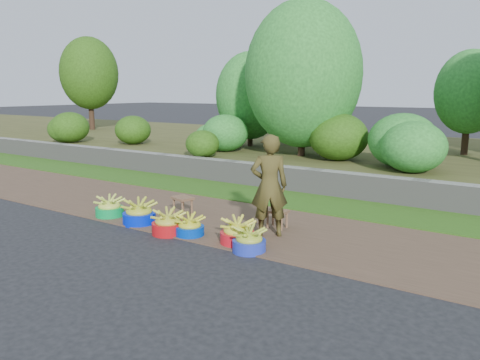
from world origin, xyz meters
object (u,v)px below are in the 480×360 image
Objects in this scene: basin_d at (190,227)px; vendor_woman at (269,186)px; stool_right at (277,214)px; basin_e at (237,233)px; stool_left at (183,200)px; basin_f at (249,241)px; basin_c at (168,223)px; basin_b at (139,213)px; basin_a at (109,208)px.

vendor_woman is at bearing 32.44° from basin_d.
basin_d reaches higher than stool_right.
stool_left is at bearing 155.81° from basin_e.
basin_f reaches higher than stool_right.
basin_f is (1.16, -0.09, 0.01)m from basin_d.
basin_d is (0.36, 0.10, -0.02)m from basin_c.
basin_b is at bearing 177.80° from basin_d.
basin_a is at bearing -26.33° from vendor_woman.
basin_c reaches higher than basin_f.
basin_f is 2.27m from stool_left.
basin_f is at bearing 0.38° from basin_c.
stool_left is 1.29× the size of stool_right.
basin_d is 1.02× the size of stool_left.
basin_a reaches higher than stool_left.
basin_d is 1.32× the size of stool_right.
basin_b reaches higher than basin_a.
basin_e reaches higher than stool_right.
stool_right is at bearing 42.54° from basin_c.
basin_b is 1.63× the size of stool_right.
basin_b is (0.78, -0.03, 0.02)m from basin_a.
basin_e is at bearing 9.39° from basin_c.
basin_b is 1.17× the size of basin_f.
basin_b reaches higher than basin_f.
basin_c is 1.11m from stool_left.
vendor_woman is at bearing 15.72° from basin_b.
basin_b is at bearing -178.48° from basin_e.
vendor_woman reaches higher than basin_d.
basin_e is 1.09× the size of basin_f.
basin_e is 1.89m from stool_left.
basin_d is 1.40m from vendor_woman.
basin_a is 3.10m from basin_f.
vendor_woman reaches higher than stool_right.
basin_e reaches higher than basin_c.
vendor_woman is (2.19, 0.62, 0.62)m from basin_b.
basin_c is 1.17× the size of stool_left.
basin_c reaches higher than basin_a.
basin_a is at bearing -160.42° from stool_right.
basin_c is (0.79, -0.15, -0.01)m from basin_b.
basin_b is 2.35m from stool_right.
stool_left is at bearing 72.22° from basin_b.
basin_e is (0.84, 0.10, 0.02)m from basin_d.
vendor_woman is at bearing 11.16° from basin_a.
stool_left is (-0.53, 0.97, 0.11)m from basin_c.
basin_f reaches higher than stool_left.
basin_e reaches higher than stool_left.
basin_e is at bearing 150.07° from basin_f.
basin_a reaches higher than basin_f.
stool_left is 1.85m from stool_right.
stool_right is (1.83, 0.23, -0.03)m from stool_left.
stool_left is at bearing -172.91° from stool_right.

